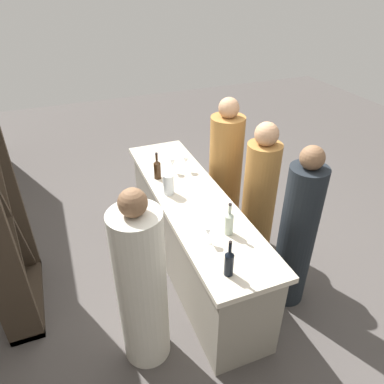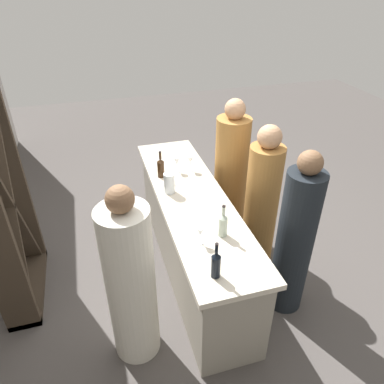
{
  "view_description": "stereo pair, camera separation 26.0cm",
  "coord_description": "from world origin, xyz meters",
  "views": [
    {
      "loc": [
        -2.66,
        1.05,
        2.77
      ],
      "look_at": [
        0.0,
        0.0,
        0.96
      ],
      "focal_mm": 33.82,
      "sensor_mm": 36.0,
      "label": 1
    },
    {
      "loc": [
        -2.74,
        0.8,
        2.77
      ],
      "look_at": [
        0.0,
        0.0,
        0.96
      ],
      "focal_mm": 33.82,
      "sensor_mm": 36.0,
      "label": 2
    }
  ],
  "objects": [
    {
      "name": "wine_bottle_leftmost_near_black",
      "position": [
        -1.03,
        0.13,
        1.02
      ],
      "size": [
        0.07,
        0.07,
        0.3
      ],
      "color": "black",
      "rests_on": "bar_counter"
    },
    {
      "name": "wine_bottle_second_left_clear_pale",
      "position": [
        -0.62,
        -0.08,
        1.02
      ],
      "size": [
        0.07,
        0.07,
        0.29
      ],
      "color": "#B7C6B2",
      "rests_on": "bar_counter"
    },
    {
      "name": "wine_glass_near_center",
      "position": [
        0.52,
        0.01,
        1.02
      ],
      "size": [
        0.07,
        0.07,
        0.16
      ],
      "color": "white",
      "rests_on": "bar_counter"
    },
    {
      "name": "wine_glass_near_right",
      "position": [
        -0.66,
        0.13,
        1.01
      ],
      "size": [
        0.06,
        0.06,
        0.15
      ],
      "color": "white",
      "rests_on": "bar_counter"
    },
    {
      "name": "person_left_guest",
      "position": [
        0.49,
        -0.59,
        0.76
      ],
      "size": [
        0.45,
        0.45,
        1.64
      ],
      "rotation": [
        0.0,
        0.0,
        1.83
      ],
      "color": "#9E6B33",
      "rests_on": "ground"
    },
    {
      "name": "wine_glass_near_left",
      "position": [
        0.51,
        -0.13,
        1.03
      ],
      "size": [
        0.08,
        0.08,
        0.16
      ],
      "color": "white",
      "rests_on": "bar_counter"
    },
    {
      "name": "ground_plane",
      "position": [
        0.0,
        0.0,
        0.0
      ],
      "size": [
        12.0,
        12.0,
        0.0
      ],
      "primitive_type": "plane",
      "color": "#4C4744"
    },
    {
      "name": "bar_counter",
      "position": [
        0.0,
        0.0,
        0.46
      ],
      "size": [
        2.5,
        0.63,
        0.91
      ],
      "color": "gray",
      "rests_on": "ground"
    },
    {
      "name": "wine_rack",
      "position": [
        0.17,
        1.65,
        0.99
      ],
      "size": [
        1.01,
        0.28,
        1.98
      ],
      "color": "#33281E",
      "rests_on": "ground"
    },
    {
      "name": "water_pitcher",
      "position": [
        0.14,
        0.19,
        1.01
      ],
      "size": [
        0.11,
        0.11,
        0.2
      ],
      "color": "silver",
      "rests_on": "bar_counter"
    },
    {
      "name": "wine_bottle_center_amber_brown",
      "position": [
        0.45,
        0.2,
        1.01
      ],
      "size": [
        0.07,
        0.07,
        0.29
      ],
      "color": "#331E0F",
      "rests_on": "bar_counter"
    },
    {
      "name": "person_center_guest",
      "position": [
        -0.69,
        -0.72,
        0.75
      ],
      "size": [
        0.42,
        0.42,
        1.61
      ],
      "rotation": [
        0.0,
        0.0,
        1.96
      ],
      "color": "black",
      "rests_on": "ground"
    },
    {
      "name": "person_right_guest",
      "position": [
        -0.06,
        -0.71,
        0.73
      ],
      "size": [
        0.34,
        0.34,
        1.56
      ],
      "rotation": [
        0.0,
        0.0,
        1.55
      ],
      "color": "#9E6B33",
      "rests_on": "ground"
    },
    {
      "name": "person_server_behind",
      "position": [
        -0.77,
        0.71,
        0.73
      ],
      "size": [
        0.43,
        0.43,
        1.59
      ],
      "rotation": [
        0.0,
        0.0,
        -1.73
      ],
      "color": "beige",
      "rests_on": "ground"
    }
  ]
}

